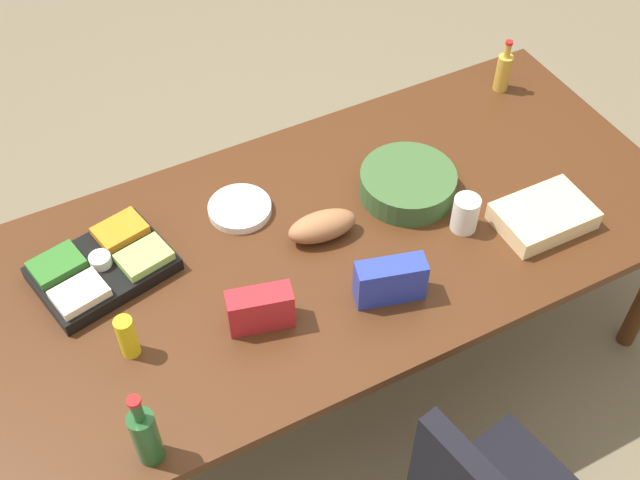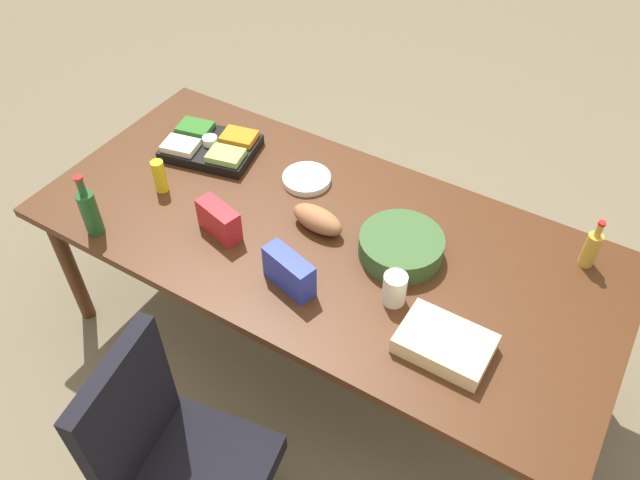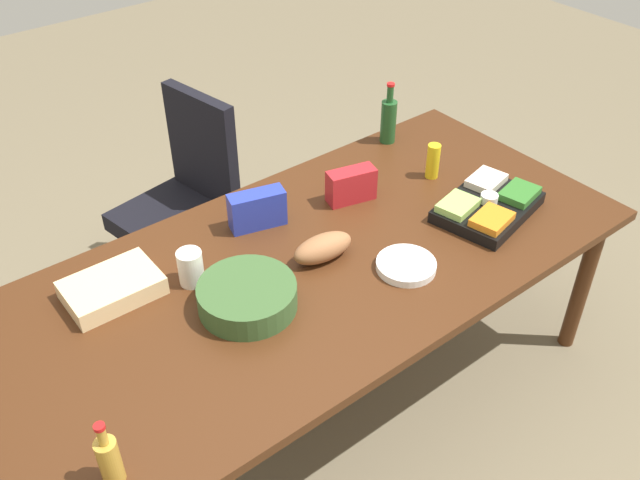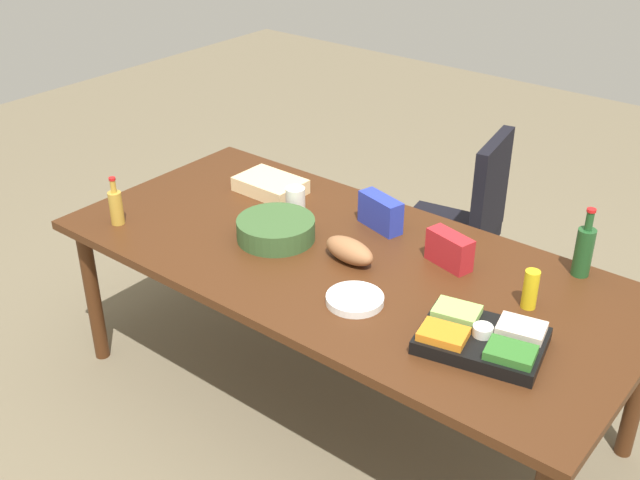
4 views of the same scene
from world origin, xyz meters
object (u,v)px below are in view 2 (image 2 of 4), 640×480
at_px(chip_bag_red, 219,220).
at_px(conference_table, 324,244).
at_px(bread_loaf, 318,220).
at_px(paper_plate_stack, 307,179).
at_px(dressing_bottle, 591,248).
at_px(office_chair, 186,476).
at_px(wine_bottle, 90,211).
at_px(sheet_cake, 445,344).
at_px(mustard_bottle, 160,176).
at_px(veggie_tray, 211,146).
at_px(salad_bowl, 401,246).
at_px(mayo_jar, 395,289).
at_px(chip_bag_blue, 289,271).

bearing_deg(chip_bag_red, conference_table, -149.59).
distance_m(bread_loaf, chip_bag_red, 0.41).
xyz_separation_m(paper_plate_stack, dressing_bottle, (-1.21, -0.15, 0.07)).
bearing_deg(office_chair, dressing_bottle, -124.37).
distance_m(wine_bottle, sheet_cake, 1.49).
relative_size(wine_bottle, mustard_bottle, 1.88).
bearing_deg(veggie_tray, bread_loaf, 165.54).
height_order(wine_bottle, sheet_cake, wine_bottle).
bearing_deg(veggie_tray, salad_bowl, 172.68).
bearing_deg(sheet_cake, chip_bag_red, -3.46).
distance_m(conference_table, sheet_cake, 0.72).
bearing_deg(mayo_jar, mustard_bottle, -1.78).
bearing_deg(sheet_cake, mayo_jar, -23.28).
xyz_separation_m(veggie_tray, salad_bowl, (-1.07, 0.14, 0.01)).
xyz_separation_m(sheet_cake, chip_bag_red, (1.03, -0.06, 0.04)).
relative_size(veggie_tray, salad_bowl, 1.40).
bearing_deg(dressing_bottle, chip_bag_red, 24.46).
distance_m(sheet_cake, chip_bag_blue, 0.63).
relative_size(office_chair, sheet_cake, 3.14).
relative_size(veggie_tray, chip_bag_red, 2.37).
bearing_deg(paper_plate_stack, office_chair, 101.67).
bearing_deg(mustard_bottle, conference_table, -169.92).
height_order(veggie_tray, chip_bag_blue, chip_bag_blue).
relative_size(office_chair, dressing_bottle, 4.46).
xyz_separation_m(conference_table, chip_bag_red, (0.37, 0.22, 0.13)).
relative_size(chip_bag_blue, salad_bowl, 0.65).
relative_size(paper_plate_stack, chip_bag_blue, 1.00).
distance_m(bread_loaf, dressing_bottle, 1.08).
height_order(mustard_bottle, veggie_tray, mustard_bottle).
height_order(wine_bottle, mayo_jar, wine_bottle).
distance_m(veggie_tray, chip_bag_red, 0.56).
xyz_separation_m(mustard_bottle, chip_bag_red, (-0.39, 0.08, -0.01)).
xyz_separation_m(chip_bag_blue, chip_bag_red, (0.40, -0.09, -0.00)).
bearing_deg(chip_bag_red, bread_loaf, -145.24).
distance_m(paper_plate_stack, sheet_cake, 1.04).
xyz_separation_m(mayo_jar, chip_bag_red, (0.78, 0.05, 0.00)).
xyz_separation_m(mustard_bottle, chip_bag_blue, (-0.79, 0.17, -0.00)).
distance_m(chip_bag_blue, dressing_bottle, 1.18).
xyz_separation_m(office_chair, mustard_bottle, (0.78, -0.87, 0.46)).
height_order(chip_bag_red, dressing_bottle, dressing_bottle).
relative_size(mustard_bottle, dressing_bottle, 0.69).
bearing_deg(wine_bottle, bread_loaf, -147.66).
distance_m(office_chair, veggie_tray, 1.48).
bearing_deg(salad_bowl, conference_table, 10.13).
height_order(sheet_cake, dressing_bottle, dressing_bottle).
height_order(wine_bottle, dressing_bottle, wine_bottle).
bearing_deg(wine_bottle, office_chair, 148.11).
relative_size(salad_bowl, dressing_bottle, 1.51).
height_order(conference_table, dressing_bottle, dressing_bottle).
height_order(bread_loaf, sheet_cake, bread_loaf).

